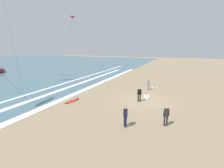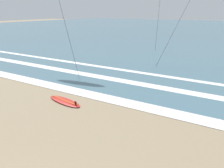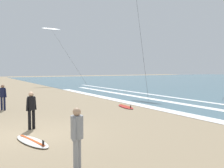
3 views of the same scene
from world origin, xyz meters
TOP-DOWN VIEW (x-y plane):
  - wave_foam_shoreline at (1.77, 8.53)m, footprint 42.81×0.91m
  - wave_foam_mid_break at (-0.37, 11.51)m, footprint 42.96×0.74m
  - wave_foam_outer_break at (1.05, 13.86)m, footprint 55.27×0.51m
  - surfboard_near_water at (-3.79, 7.09)m, footprint 2.17×0.97m

SIDE VIEW (x-z plane):
  - wave_foam_shoreline at x=1.77m, z-range 0.01..0.02m
  - wave_foam_mid_break at x=-0.37m, z-range 0.01..0.02m
  - wave_foam_outer_break at x=1.05m, z-range 0.01..0.02m
  - surfboard_near_water at x=-3.79m, z-range -0.08..0.17m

